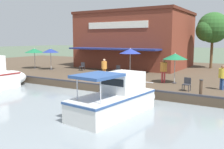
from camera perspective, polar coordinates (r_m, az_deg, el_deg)
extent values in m
plane|color=#4C5B47|center=(18.86, -6.22, -3.89)|extent=(220.00, 220.00, 0.00)
cube|color=#4C3D2D|center=(28.22, 7.44, 0.68)|extent=(22.00, 56.00, 0.60)
cube|color=#2D2D33|center=(18.81, -6.07, -1.90)|extent=(0.20, 50.40, 0.10)
cube|color=brown|center=(30.74, 5.34, 7.63)|extent=(9.06, 11.97, 6.16)
cube|color=#522318|center=(30.88, 5.42, 13.63)|extent=(9.24, 12.21, 0.30)
cube|color=navy|center=(25.98, 0.06, 5.88)|extent=(1.80, 10.17, 0.16)
cube|color=silver|center=(26.74, 1.03, 11.24)|extent=(0.08, 7.18, 0.70)
cylinder|color=#B7B7B7|center=(19.25, 14.12, 1.13)|extent=(0.06, 0.06, 2.09)
cylinder|color=#2D2D33|center=(19.39, 14.02, -1.86)|extent=(0.36, 0.36, 0.06)
cone|color=#19663D|center=(19.16, 14.22, 4.04)|extent=(1.80, 1.80, 0.43)
cone|color=silver|center=(19.16, 14.22, 4.10)|extent=(1.11, 1.11, 0.35)
sphere|color=silver|center=(19.14, 14.24, 4.69)|extent=(0.08, 0.08, 0.08)
cylinder|color=#B7B7B7|center=(21.48, 4.16, 2.40)|extent=(0.06, 0.06, 2.36)
cylinder|color=#2D2D33|center=(21.63, 4.13, -0.63)|extent=(0.36, 0.36, 0.06)
cone|color=navy|center=(21.40, 4.19, 5.37)|extent=(1.83, 1.83, 0.42)
cone|color=white|center=(21.40, 4.19, 5.43)|extent=(1.14, 1.14, 0.33)
sphere|color=white|center=(21.39, 4.20, 5.93)|extent=(0.08, 0.08, 0.08)
cylinder|color=#B7B7B7|center=(28.05, -13.80, 3.29)|extent=(0.06, 0.06, 2.14)
cylinder|color=#2D2D33|center=(28.16, -13.73, 1.18)|extent=(0.36, 0.36, 0.06)
cone|color=navy|center=(27.99, -13.87, 5.34)|extent=(1.83, 1.83, 0.43)
cone|color=yellow|center=(27.99, -13.87, 5.38)|extent=(1.13, 1.13, 0.34)
sphere|color=yellow|center=(27.98, -13.89, 5.77)|extent=(0.08, 0.08, 0.08)
cylinder|color=#B7B7B7|center=(29.69, -17.25, 3.37)|extent=(0.06, 0.06, 2.10)
cylinder|color=#2D2D33|center=(29.78, -17.17, 1.41)|extent=(0.36, 0.36, 0.06)
cone|color=#19663D|center=(29.63, -17.33, 5.25)|extent=(2.19, 2.19, 0.47)
cone|color=silver|center=(29.63, -17.33, 5.29)|extent=(1.36, 1.36, 0.38)
sphere|color=silver|center=(29.62, -17.35, 5.70)|extent=(0.08, 0.08, 0.08)
cube|color=#2D2D33|center=(23.27, 1.20, 0.46)|extent=(0.05, 0.05, 0.42)
cube|color=#2D2D33|center=(23.52, 0.44, 0.54)|extent=(0.05, 0.05, 0.42)
cube|color=#2D2D33|center=(23.58, 1.80, 0.56)|extent=(0.05, 0.05, 0.42)
cube|color=#2D2D33|center=(23.83, 1.04, 0.64)|extent=(0.05, 0.05, 0.42)
cube|color=#2D2D33|center=(23.52, 1.12, 1.06)|extent=(0.50, 0.50, 0.05)
cube|color=#2D2D33|center=(23.65, 1.42, 1.65)|extent=(0.10, 0.44, 0.40)
cube|color=#2D2D33|center=(26.38, -6.76, 1.31)|extent=(0.04, 0.04, 0.42)
cube|color=#2D2D33|center=(26.60, -7.49, 1.35)|extent=(0.04, 0.04, 0.42)
cube|color=#2D2D33|center=(26.72, -6.31, 1.40)|extent=(0.04, 0.04, 0.42)
cube|color=#2D2D33|center=(26.93, -7.03, 1.44)|extent=(0.04, 0.04, 0.42)
cube|color=#2D2D33|center=(26.63, -6.91, 1.83)|extent=(0.48, 0.48, 0.05)
cube|color=#2D2D33|center=(26.78, -6.68, 2.35)|extent=(0.08, 0.44, 0.40)
cube|color=#2D2D33|center=(16.43, 17.07, -3.09)|extent=(0.04, 0.04, 0.42)
cube|color=#2D2D33|center=(16.54, 15.75, -2.96)|extent=(0.04, 0.04, 0.42)
cube|color=#2D2D33|center=(16.81, 17.47, -2.86)|extent=(0.04, 0.04, 0.42)
cube|color=#2D2D33|center=(16.92, 16.17, -2.73)|extent=(0.04, 0.04, 0.42)
cube|color=#2D2D33|center=(16.63, 16.65, -2.19)|extent=(0.46, 0.46, 0.05)
cube|color=#2D2D33|center=(16.79, 16.88, -1.33)|extent=(0.06, 0.44, 0.40)
cylinder|color=#2D5193|center=(17.76, 23.98, -2.02)|extent=(0.13, 0.13, 0.78)
cylinder|color=#2D5193|center=(17.87, 23.60, -1.95)|extent=(0.13, 0.13, 0.78)
cylinder|color=gold|center=(17.71, 23.92, 0.25)|extent=(0.46, 0.46, 0.62)
sphere|color=brown|center=(17.67, 23.99, 1.59)|extent=(0.21, 0.21, 0.21)
cylinder|color=orange|center=(21.22, -1.59, 0.23)|extent=(0.13, 0.13, 0.80)
cylinder|color=orange|center=(21.30, -1.97, 0.26)|extent=(0.13, 0.13, 0.80)
cylinder|color=orange|center=(21.18, -1.79, 2.16)|extent=(0.46, 0.46, 0.63)
sphere|color=tan|center=(21.14, -1.79, 3.30)|extent=(0.22, 0.22, 0.22)
cylinder|color=#B23338|center=(19.38, 11.39, -0.57)|extent=(0.13, 0.13, 0.87)
cylinder|color=#B23338|center=(19.34, 11.91, -0.60)|extent=(0.13, 0.13, 0.87)
cylinder|color=orange|center=(19.26, 11.71, 1.71)|extent=(0.51, 0.51, 0.69)
sphere|color=#9E7051|center=(19.22, 11.75, 3.08)|extent=(0.24, 0.24, 0.24)
cube|color=silver|center=(12.75, 0.24, -6.87)|extent=(5.21, 2.55, 1.04)
ellipsoid|color=silver|center=(14.77, 6.14, -4.84)|extent=(1.97, 2.10, 1.04)
cube|color=#2D4C84|center=(12.64, 0.24, -4.94)|extent=(5.27, 2.59, 0.10)
cube|color=white|center=(13.23, 2.56, -1.71)|extent=(2.12, 1.82, 1.04)
cube|color=black|center=(12.44, 0.04, -1.72)|extent=(0.21, 1.41, 0.36)
cube|color=#2D4C84|center=(11.52, -3.30, -0.29)|extent=(2.30, 1.93, 0.14)
cylinder|color=silver|center=(10.69, -2.62, -3.92)|extent=(0.05, 0.05, 1.09)
cylinder|color=silver|center=(11.63, -7.97, -3.01)|extent=(0.05, 0.05, 1.09)
cylinder|color=silver|center=(14.78, 6.61, -1.59)|extent=(0.21, 1.61, 0.04)
ellipsoid|color=white|center=(22.55, -22.30, -0.70)|extent=(2.67, 2.62, 1.22)
cylinder|color=#473323|center=(15.54, 19.66, -2.91)|extent=(0.18, 0.18, 0.92)
cylinder|color=#2D2D33|center=(15.46, 19.74, -1.16)|extent=(0.22, 0.22, 0.04)
cylinder|color=brown|center=(30.63, 21.79, 4.42)|extent=(0.30, 0.30, 3.30)
sphere|color=#285623|center=(30.62, 22.08, 9.90)|extent=(3.43, 3.43, 3.43)
sphere|color=#285623|center=(30.02, 20.85, 9.36)|extent=(2.40, 2.40, 2.40)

